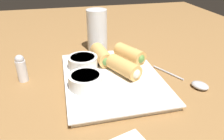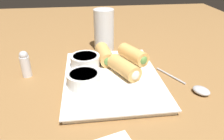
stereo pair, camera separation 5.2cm
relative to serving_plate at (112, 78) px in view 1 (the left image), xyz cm
name	(u,v)px [view 1 (the left image)]	position (x,y,z in cm)	size (l,w,h in cm)	color
table_surface	(120,81)	(1.18, -2.39, -1.76)	(180.00, 140.00, 2.00)	olive
serving_plate	(112,78)	(0.00, 0.00, 0.00)	(31.65, 23.94, 1.50)	white
roll_front_left	(125,68)	(-0.24, -3.27, 2.79)	(10.27, 7.78, 4.09)	#DBA356
roll_front_right	(131,54)	(7.48, -7.24, 2.79)	(10.27, 7.86, 4.09)	#DBA356
roll_back_left	(102,56)	(8.42, 0.98, 2.79)	(10.32, 5.10, 4.09)	#DBA356
dipping_bowl_near	(86,80)	(-3.59, 7.11, 2.45)	(7.97, 7.97, 3.15)	silver
dipping_bowl_far	(83,62)	(6.42, 6.60, 2.45)	(7.97, 7.97, 3.15)	silver
spoon	(196,84)	(-7.42, -19.59, -0.07)	(15.84, 9.12, 1.48)	#B2B2B7
drinking_glass	(97,30)	(21.56, -0.05, 6.01)	(6.66, 6.66, 13.53)	silver
salt_shaker	(21,68)	(5.39, 22.21, 2.86)	(2.50, 2.50, 7.20)	silver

